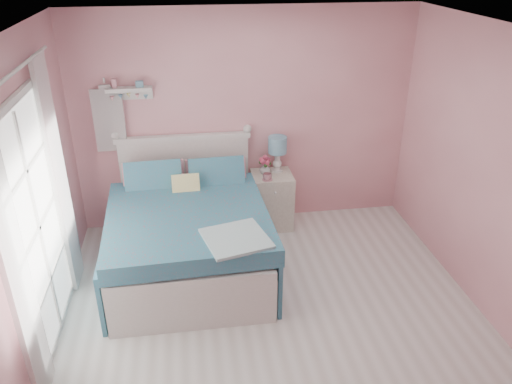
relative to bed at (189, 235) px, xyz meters
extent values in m
plane|color=beige|center=(0.74, -1.23, -0.40)|extent=(4.50, 4.50, 0.00)
plane|color=#C87F88|center=(0.74, 1.02, 0.90)|extent=(4.00, 0.00, 4.00)
plane|color=#C87F88|center=(-1.26, -1.23, 0.90)|extent=(0.00, 4.50, 4.50)
plane|color=white|center=(0.74, -1.23, 2.20)|extent=(4.50, 4.50, 0.00)
cube|color=silver|center=(0.00, -0.03, -0.19)|extent=(1.56, 2.01, 0.43)
cube|color=silver|center=(0.00, -0.03, 0.10)|extent=(1.50, 1.95, 0.16)
cube|color=silver|center=(0.00, 0.96, 0.16)|extent=(1.52, 0.07, 1.12)
cube|color=silver|center=(0.00, 0.96, 0.75)|extent=(1.58, 0.09, 0.06)
cube|color=silver|center=(0.00, -1.01, -0.12)|extent=(1.52, 0.06, 0.56)
cube|color=teal|center=(0.00, -0.18, 0.27)|extent=(1.67, 1.76, 0.18)
cube|color=pink|center=(-0.35, 0.64, 0.38)|extent=(0.69, 0.30, 0.43)
cube|color=pink|center=(0.35, 0.64, 0.38)|extent=(0.69, 0.30, 0.43)
cube|color=#CCBC59|center=(0.00, 0.36, 0.38)|extent=(0.31, 0.23, 0.31)
cube|color=beige|center=(1.03, 0.77, -0.06)|extent=(0.48, 0.45, 0.69)
cube|color=silver|center=(1.03, 0.56, 0.16)|extent=(0.42, 0.02, 0.16)
sphere|color=white|center=(1.03, 0.53, 0.16)|extent=(0.03, 0.03, 0.03)
cylinder|color=white|center=(1.11, 0.86, 0.30)|extent=(0.14, 0.14, 0.02)
cylinder|color=white|center=(1.11, 0.86, 0.42)|extent=(0.07, 0.07, 0.24)
cylinder|color=#70A4BB|center=(1.11, 0.86, 0.63)|extent=(0.22, 0.22, 0.20)
imported|color=silver|center=(0.95, 0.80, 0.36)|extent=(0.17, 0.17, 0.14)
imported|color=#BC7E89|center=(0.95, 0.62, 0.33)|extent=(0.12, 0.12, 0.08)
sphere|color=#CB4565|center=(0.95, 0.80, 0.51)|extent=(0.06, 0.06, 0.06)
sphere|color=#CB4565|center=(0.99, 0.82, 0.47)|extent=(0.06, 0.06, 0.06)
sphere|color=#CB4565|center=(0.91, 0.81, 0.48)|extent=(0.06, 0.06, 0.06)
sphere|color=#CB4565|center=(0.97, 0.77, 0.45)|extent=(0.06, 0.06, 0.06)
sphere|color=#CB4565|center=(0.92, 0.78, 0.46)|extent=(0.06, 0.06, 0.06)
cube|color=silver|center=(-0.55, 0.94, 1.35)|extent=(0.50, 0.14, 0.04)
cube|color=silver|center=(-0.55, 1.00, 1.28)|extent=(0.50, 0.03, 0.12)
cylinder|color=#D18C99|center=(-0.70, 0.94, 1.42)|extent=(0.06, 0.06, 0.10)
cube|color=#70A4BB|center=(-0.43, 0.94, 1.40)|extent=(0.08, 0.06, 0.07)
cube|color=white|center=(-0.81, 0.95, 1.00)|extent=(0.34, 0.03, 0.72)
cube|color=silver|center=(-1.23, -0.83, 1.73)|extent=(0.04, 1.32, 0.06)
cube|color=silver|center=(-1.23, -0.83, -0.37)|extent=(0.04, 1.32, 0.06)
cube|color=silver|center=(-1.23, -1.46, 0.65)|extent=(0.04, 0.06, 2.10)
cube|color=silver|center=(-1.23, -0.20, 0.65)|extent=(0.04, 0.06, 2.10)
cube|color=white|center=(-1.23, -0.83, 0.68)|extent=(0.02, 1.20, 2.04)
cube|color=white|center=(-1.18, -1.57, 0.78)|extent=(0.04, 0.40, 2.32)
cube|color=white|center=(-1.18, -0.08, 0.78)|extent=(0.04, 0.40, 2.32)
camera|label=1|loc=(0.04, -4.60, 2.78)|focal=35.00mm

